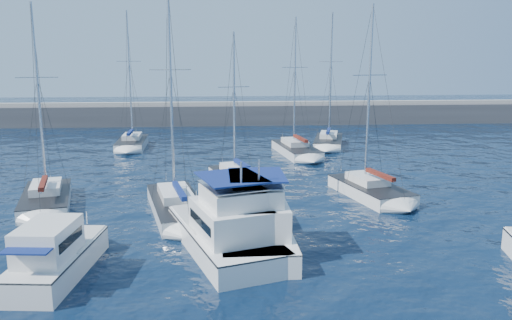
{
  "coord_description": "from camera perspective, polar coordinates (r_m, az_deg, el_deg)",
  "views": [
    {
      "loc": [
        -3.8,
        -25.89,
        10.07
      ],
      "look_at": [
        -1.12,
        8.61,
        3.0
      ],
      "focal_mm": 35.0,
      "sensor_mm": 36.0,
      "label": 1
    }
  ],
  "objects": [
    {
      "name": "sailboat_mid_c",
      "position": [
        40.49,
        -2.16,
        -2.12
      ],
      "size": [
        4.79,
        7.64,
        12.46
      ],
      "rotation": [
        0.0,
        0.0,
        0.28
      ],
      "color": "white",
      "rests_on": "ground"
    },
    {
      "name": "motor_yacht_stbd_inner",
      "position": [
        27.05,
        -0.08,
        -7.74
      ],
      "size": [
        3.77,
        9.19,
        4.69
      ],
      "rotation": [
        0.0,
        0.0,
        0.0
      ],
      "color": "white",
      "rests_on": "ground"
    },
    {
      "name": "sailboat_mid_d",
      "position": [
        37.97,
        12.88,
        -3.32
      ],
      "size": [
        4.91,
        8.16,
        14.2
      ],
      "rotation": [
        0.0,
        0.0,
        0.24
      ],
      "color": "silver",
      "rests_on": "ground"
    },
    {
      "name": "breakwater",
      "position": [
        78.5,
        -1.64,
        4.95
      ],
      "size": [
        160.0,
        6.0,
        4.45
      ],
      "color": "#424244",
      "rests_on": "ground"
    },
    {
      "name": "ground",
      "position": [
        28.04,
        3.7,
        -9.53
      ],
      "size": [
        220.0,
        220.0,
        0.0
      ],
      "primitive_type": "plane",
      "color": "black",
      "rests_on": "ground"
    },
    {
      "name": "sailboat_mid_a",
      "position": [
        37.59,
        -22.83,
        -4.11
      ],
      "size": [
        4.92,
        8.56,
        14.07
      ],
      "rotation": [
        0.0,
        0.0,
        0.25
      ],
      "color": "white",
      "rests_on": "ground"
    },
    {
      "name": "motor_yacht_port_outer",
      "position": [
        25.47,
        -21.96,
        -10.33
      ],
      "size": [
        3.26,
        7.28,
        3.2
      ],
      "rotation": [
        0.0,
        0.0,
        -0.11
      ],
      "color": "silver",
      "rests_on": "ground"
    },
    {
      "name": "sailboat_back_a",
      "position": [
        59.02,
        -13.98,
        1.91
      ],
      "size": [
        3.37,
        7.83,
        15.64
      ],
      "rotation": [
        0.0,
        0.0,
        0.04
      ],
      "color": "white",
      "rests_on": "ground"
    },
    {
      "name": "motor_yacht_port_inner",
      "position": [
        26.59,
        -3.41,
        -8.11
      ],
      "size": [
        6.66,
        10.43,
        4.69
      ],
      "rotation": [
        0.0,
        0.0,
        0.31
      ],
      "color": "white",
      "rests_on": "ground"
    },
    {
      "name": "sailboat_mid_b",
      "position": [
        33.46,
        -9.07,
        -5.2
      ],
      "size": [
        5.0,
        9.64,
        14.98
      ],
      "rotation": [
        0.0,
        0.0,
        0.22
      ],
      "color": "white",
      "rests_on": "ground"
    },
    {
      "name": "sailboat_back_b",
      "position": [
        53.39,
        4.59,
        1.19
      ],
      "size": [
        4.39,
        9.35,
        14.63
      ],
      "rotation": [
        0.0,
        0.0,
        0.14
      ],
      "color": "silver",
      "rests_on": "ground"
    },
    {
      "name": "sailboat_back_c",
      "position": [
        59.02,
        8.28,
        2.12
      ],
      "size": [
        5.12,
        8.81,
        15.56
      ],
      "rotation": [
        0.0,
        0.0,
        -0.26
      ],
      "color": "white",
      "rests_on": "ground"
    }
  ]
}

